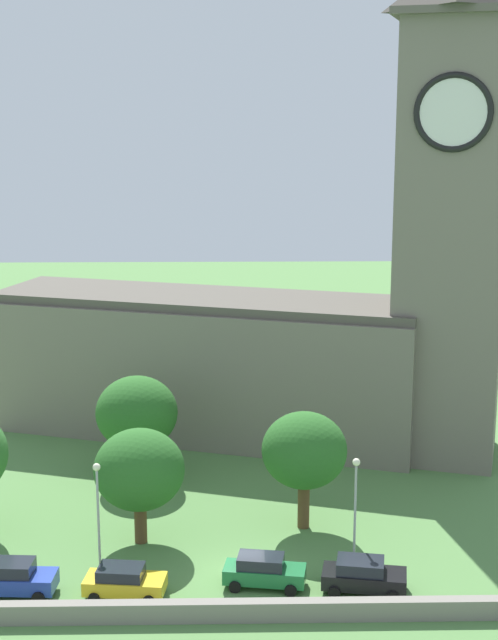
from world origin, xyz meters
TOP-DOWN VIEW (x-y plane):
  - ground_plane at (0.00, 15.00)m, footprint 200.00×200.00m
  - church at (4.22, 22.75)m, footprint 40.95×20.80m
  - quay_barrier at (0.00, -4.58)m, footprint 58.22×0.70m
  - car_blue at (-12.26, -1.68)m, footprint 4.51×2.41m
  - car_yellow at (-6.34, -1.95)m, footprint 4.48×2.60m
  - car_green at (1.15, -1.05)m, footprint 4.65×2.57m
  - car_black at (6.49, -1.72)m, footprint 4.78×2.93m
  - streetlamp_west_mid at (-8.06, 1.26)m, footprint 0.44×0.44m
  - streetlamp_central at (6.39, 1.24)m, footprint 0.44×0.44m
  - tree_riverside_west at (-6.03, 4.60)m, footprint 5.41×5.41m
  - tree_by_tower at (3.91, 6.45)m, footprint 5.26×5.26m
  - tree_riverside_east at (-7.16, 15.03)m, footprint 5.74×5.74m

SIDE VIEW (x-z plane):
  - ground_plane at x=0.00m, z-range 0.00..0.00m
  - quay_barrier at x=0.00m, z-range 0.00..1.07m
  - car_yellow at x=-6.34m, z-range 0.01..1.70m
  - car_green at x=1.15m, z-range 0.01..1.80m
  - car_black at x=6.49m, z-range 0.01..1.84m
  - car_blue at x=-12.26m, z-range 0.01..1.91m
  - streetlamp_west_mid at x=-8.06m, z-range 1.12..7.42m
  - streetlamp_central at x=6.39m, z-range 1.14..7.61m
  - tree_riverside_west at x=-6.03m, z-range 1.06..8.11m
  - tree_riverside_east at x=-7.16m, z-range 1.06..8.43m
  - tree_by_tower at x=3.91m, z-range 1.31..8.74m
  - church at x=4.22m, z-range -7.76..28.57m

